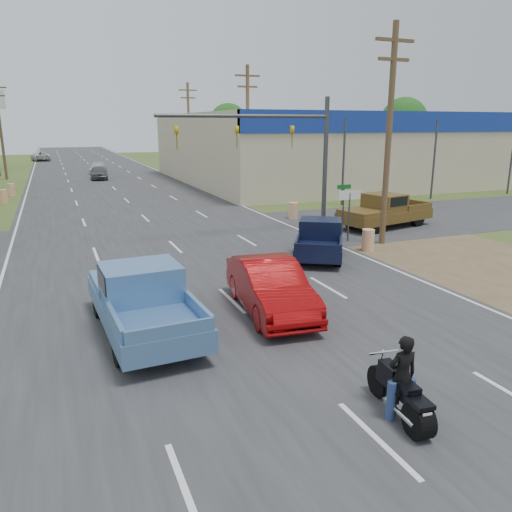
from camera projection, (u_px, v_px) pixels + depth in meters
name	position (u px, v px, depth m)	size (l,w,h in m)	color
ground	(376.00, 439.00, 9.17)	(200.00, 200.00, 0.00)	#3D4E1F
main_road	(114.00, 188.00, 44.99)	(15.00, 180.00, 0.02)	#2D2D30
cross_road	(166.00, 238.00, 25.29)	(120.00, 10.00, 0.02)	#2D2D30
dirt_verge	(450.00, 255.00, 22.13)	(8.00, 18.00, 0.01)	brown
big_box_store	(406.00, 145.00, 55.73)	(50.00, 28.10, 6.60)	#B7A88C
utility_pole_1	(389.00, 131.00, 22.91)	(2.00, 0.28, 10.00)	#4C3823
utility_pole_2	(248.00, 128.00, 39.03)	(2.00, 0.28, 10.00)	#4C3823
utility_pole_3	(189.00, 127.00, 55.15)	(2.00, 0.28, 10.00)	#4C3823
utility_pole_6	(0.00, 127.00, 50.92)	(2.00, 0.28, 10.00)	#4C3823
tree_3	(404.00, 121.00, 90.29)	(8.40, 8.40, 10.40)	#422D19
tree_5	(228.00, 123.00, 103.67)	(7.98, 7.98, 9.88)	#422D19
barrel_0	(368.00, 240.00, 22.70)	(0.56, 0.56, 1.00)	orange
barrel_1	(293.00, 211.00, 30.46)	(0.56, 0.56, 1.00)	orange
barrel_2	(4.00, 197.00, 36.40)	(0.56, 0.56, 1.00)	orange
barrel_3	(12.00, 190.00, 40.09)	(0.56, 0.56, 1.00)	orange
lane_sign	(349.00, 203.00, 24.21)	(1.20, 0.08, 2.52)	#3F3F44
street_name_sign	(343.00, 204.00, 25.84)	(0.80, 0.08, 2.61)	#3F3F44
signal_mast	(280.00, 141.00, 25.29)	(9.12, 0.40, 7.00)	#3F3F44
red_convertible	(271.00, 287.00, 15.19)	(1.70, 4.89, 1.61)	#8E0607
motorcycle	(402.00, 397.00, 9.65)	(0.68, 2.20, 1.11)	black
rider	(402.00, 380.00, 9.62)	(0.60, 0.40, 1.65)	black
blue_pickup	(142.00, 298.00, 13.78)	(2.50, 5.89, 1.92)	black
navy_pickup	(320.00, 237.00, 21.78)	(4.20, 5.22, 1.64)	black
brown_pickup	(384.00, 211.00, 27.78)	(6.02, 3.40, 1.88)	black
distant_car_grey	(99.00, 173.00, 52.20)	(1.65, 4.11, 1.40)	#4E4D52
distant_car_silver	(98.00, 168.00, 58.53)	(1.76, 4.34, 1.26)	silver
distant_car_white	(40.00, 156.00, 78.68)	(2.37, 5.14, 1.43)	#BBBBBB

